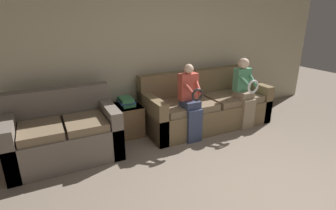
{
  "coord_description": "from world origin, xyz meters",
  "views": [
    {
      "loc": [
        -1.98,
        -1.4,
        1.93
      ],
      "look_at": [
        -0.44,
        1.66,
        0.72
      ],
      "focal_mm": 28.0,
      "sensor_mm": 36.0,
      "label": 1
    }
  ],
  "objects_px": {
    "side_shelf": "(128,119)",
    "book_stack": "(126,102)",
    "couch_main": "(205,107)",
    "couch_side": "(64,134)",
    "child_right_seated": "(245,90)",
    "child_left_seated": "(191,100)"
  },
  "relations": [
    {
      "from": "side_shelf",
      "to": "book_stack",
      "type": "relative_size",
      "value": 1.69
    },
    {
      "from": "side_shelf",
      "to": "couch_main",
      "type": "bearing_deg",
      "value": -9.18
    },
    {
      "from": "couch_main",
      "to": "child_right_seated",
      "type": "bearing_deg",
      "value": -34.8
    },
    {
      "from": "side_shelf",
      "to": "book_stack",
      "type": "distance_m",
      "value": 0.31
    },
    {
      "from": "child_left_seated",
      "to": "side_shelf",
      "type": "relative_size",
      "value": 2.3
    },
    {
      "from": "couch_side",
      "to": "child_left_seated",
      "type": "bearing_deg",
      "value": -9.34
    },
    {
      "from": "child_right_seated",
      "to": "side_shelf",
      "type": "xyz_separation_m",
      "value": [
        -1.93,
        0.6,
        -0.41
      ]
    },
    {
      "from": "couch_main",
      "to": "child_left_seated",
      "type": "xyz_separation_m",
      "value": [
        -0.54,
        -0.38,
        0.32
      ]
    },
    {
      "from": "couch_main",
      "to": "child_left_seated",
      "type": "distance_m",
      "value": 0.74
    },
    {
      "from": "child_left_seated",
      "to": "child_right_seated",
      "type": "distance_m",
      "value": 1.09
    },
    {
      "from": "child_left_seated",
      "to": "child_right_seated",
      "type": "bearing_deg",
      "value": 0.09
    },
    {
      "from": "child_right_seated",
      "to": "side_shelf",
      "type": "height_order",
      "value": "child_right_seated"
    },
    {
      "from": "child_left_seated",
      "to": "child_right_seated",
      "type": "relative_size",
      "value": 0.99
    },
    {
      "from": "couch_main",
      "to": "couch_side",
      "type": "height_order",
      "value": "couch_main"
    },
    {
      "from": "couch_side",
      "to": "side_shelf",
      "type": "height_order",
      "value": "couch_side"
    },
    {
      "from": "couch_side",
      "to": "book_stack",
      "type": "bearing_deg",
      "value": 16.45
    },
    {
      "from": "couch_side",
      "to": "child_right_seated",
      "type": "distance_m",
      "value": 2.97
    },
    {
      "from": "couch_side",
      "to": "child_left_seated",
      "type": "distance_m",
      "value": 1.9
    },
    {
      "from": "couch_main",
      "to": "child_right_seated",
      "type": "xyz_separation_m",
      "value": [
        0.54,
        -0.38,
        0.34
      ]
    },
    {
      "from": "couch_main",
      "to": "book_stack",
      "type": "relative_size",
      "value": 7.33
    },
    {
      "from": "couch_side",
      "to": "book_stack",
      "type": "relative_size",
      "value": 4.63
    },
    {
      "from": "child_right_seated",
      "to": "couch_main",
      "type": "bearing_deg",
      "value": 145.2
    }
  ]
}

